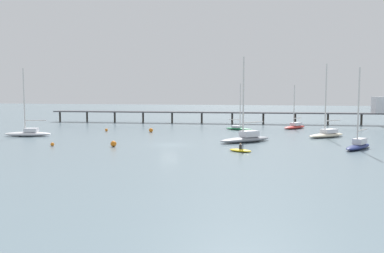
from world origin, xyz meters
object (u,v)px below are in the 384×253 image
Objects in this scene: mooring_buoy_inner at (106,130)px; mooring_buoy_near at (151,130)px; sailboat_white at (28,132)px; sailboat_navy at (358,144)px; sailboat_gray at (246,137)px; sailboat_red at (295,126)px; dinghy_yellow at (240,150)px; pier at (280,110)px; mooring_buoy_outer at (52,144)px; mooring_buoy_far at (113,144)px; sailboat_cream at (327,133)px; sailboat_green at (238,127)px.

mooring_buoy_inner is 9.33m from mooring_buoy_near.
sailboat_white is 1.09× the size of sailboat_navy.
mooring_buoy_inner is (-28.99, 10.97, -0.47)m from sailboat_gray.
sailboat_red is at bearing 27.28° from mooring_buoy_near.
sailboat_gray is 10.48m from dinghy_yellow.
sailboat_red reaches higher than pier.
mooring_buoy_far is at bearing 8.97° from mooring_buoy_outer.
pier reaches higher than mooring_buoy_inner.
sailboat_navy is 3.21× the size of dinghy_yellow.
sailboat_cream is (4.97, -15.77, 0.10)m from sailboat_red.
sailboat_navy is at bearing 9.25° from mooring_buoy_far.
pier is 6.58× the size of sailboat_gray.
sailboat_red is 11.58× the size of mooring_buoy_near.
dinghy_yellow is 29.51m from mooring_buoy_near.
sailboat_white reaches higher than sailboat_green.
sailboat_green reaches higher than mooring_buoy_near.
mooring_buoy_inner is (-25.55, -9.12, -0.28)m from sailboat_green.
sailboat_green is (-16.53, 10.22, -0.14)m from sailboat_cream.
sailboat_green is 11.89× the size of mooring_buoy_near.
sailboat_gray reaches higher than mooring_buoy_far.
sailboat_cream is at bearing 100.71° from sailboat_navy.
sailboat_navy reaches higher than sailboat_green.
sailboat_navy is at bearing -23.81° from mooring_buoy_near.
sailboat_green is at bearing 128.20° from sailboat_navy.
mooring_buoy_far is (-17.98, -9.84, -0.33)m from sailboat_gray.
mooring_buoy_inner is (-37.11, -14.66, -0.32)m from sailboat_red.
pier reaches higher than mooring_buoy_outer.
sailboat_green is at bearing -114.66° from pier.
sailboat_gray is (-4.73, -37.87, -2.79)m from pier.
sailboat_gray is 22.68m from mooring_buoy_near.
sailboat_white is at bearing 175.99° from sailboat_navy.
mooring_buoy_inner is at bearing -158.44° from sailboat_red.
sailboat_cream reaches higher than mooring_buoy_near.
sailboat_navy reaches higher than pier.
sailboat_gray reaches higher than sailboat_red.
sailboat_green is 0.87× the size of sailboat_navy.
dinghy_yellow is at bearing 1.65° from mooring_buoy_outer.
sailboat_cream is 1.14× the size of sailboat_navy.
sailboat_cream is 3.65× the size of dinghy_yellow.
dinghy_yellow is 36.26m from mooring_buoy_inner.
sailboat_white is 15.02m from mooring_buoy_inner.
sailboat_red is at bearing 72.42° from sailboat_gray.
mooring_buoy_near is at bearing 177.49° from sailboat_cream.
sailboat_gray is 1.19× the size of sailboat_navy.
sailboat_green is 16.84× the size of mooring_buoy_inner.
sailboat_green reaches higher than pier.
pier is at bearing 65.34° from sailboat_green.
sailboat_green is at bearing 53.17° from mooring_buoy_outer.
sailboat_white reaches higher than sailboat_red.
dinghy_yellow is (-4.47, -48.34, -3.35)m from pier.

